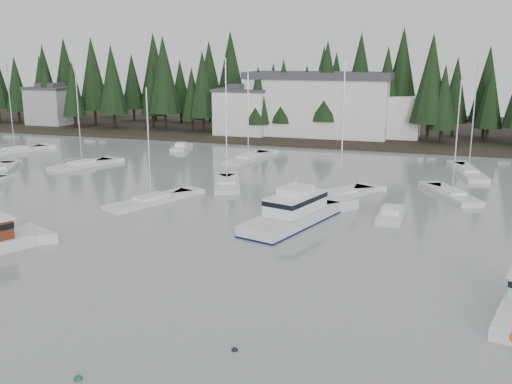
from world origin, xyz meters
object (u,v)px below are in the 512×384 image
harbor_inn (331,105)px  sailboat_9 (82,166)px  sailboat_3 (468,173)px  cabin_cruiser_center (293,215)px  sailboat_8 (248,159)px  sailboat_0 (340,196)px  runabout_1 (391,217)px  house_west (243,111)px  sailboat_7 (452,196)px  runabout_3 (181,148)px  house_far_west (51,105)px  sailboat_11 (15,151)px  sailboat_1 (151,202)px  sailboat_2 (227,185)px  sailboat_4 (1,170)px

harbor_inn → sailboat_9: (-25.82, -36.34, -5.70)m
sailboat_3 → sailboat_9: bearing=91.8°
cabin_cruiser_center → sailboat_8: (-13.73, 28.03, -0.69)m
cabin_cruiser_center → sailboat_0: 11.08m
harbor_inn → runabout_1: (14.94, -48.52, -5.64)m
house_west → sailboat_7: bearing=-44.9°
sailboat_9 → runabout_3: 18.06m
harbor_inn → sailboat_0: bearing=-77.6°
house_far_west → sailboat_7: (77.23, -37.08, -4.33)m
runabout_1 → sailboat_11: bearing=72.5°
harbor_inn → sailboat_1: size_ratio=2.50×
runabout_3 → sailboat_7: bearing=-126.4°
runabout_3 → sailboat_2: bearing=-154.4°
sailboat_9 → runabout_3: size_ratio=2.41×
house_far_west → sailboat_9: size_ratio=0.61×
cabin_cruiser_center → sailboat_11: sailboat_11 is taller
house_far_west → sailboat_2: bearing=-36.6°
sailboat_7 → runabout_1: size_ratio=2.18×
harbor_inn → runabout_3: bearing=-135.4°
house_far_west → cabin_cruiser_center: size_ratio=0.70×
house_west → sailboat_3: size_ratio=0.65×
sailboat_3 → sailboat_8: (-28.92, 0.65, -0.01)m
house_west → sailboat_11: sailboat_11 is taller
sailboat_1 → sailboat_4: bearing=93.9°
house_west → sailboat_4: bearing=-115.9°
sailboat_0 → sailboat_2: (-12.93, 1.01, 0.01)m
sailboat_1 → sailboat_3: (30.36, 24.84, 0.02)m
sailboat_4 → sailboat_9: bearing=-84.0°
house_far_west → runabout_3: size_ratio=1.48×
house_far_west → sailboat_8: bearing=-25.0°
sailboat_8 → sailboat_0: bearing=-129.6°
sailboat_11 → sailboat_2: bearing=-85.2°
sailboat_11 → sailboat_7: bearing=-76.8°
cabin_cruiser_center → runabout_1: bearing=-45.1°
sailboat_3 → sailboat_2: bearing=110.0°
sailboat_3 → cabin_cruiser_center: bearing=140.0°
sailboat_4 → runabout_1: sailboat_4 is taller
sailboat_3 → house_west: bearing=48.3°
sailboat_11 → runabout_1: 60.36m
house_west → house_far_west: 42.05m
sailboat_8 → sailboat_9: sailboat_9 is taller
house_far_west → sailboat_1: (48.88, -48.94, -4.35)m
house_far_west → sailboat_3: sailboat_3 is taller
cabin_cruiser_center → sailboat_11: bearing=81.3°
house_west → sailboat_7: (35.23, -35.08, -4.58)m
harbor_inn → runabout_1: size_ratio=5.15×
sailboat_2 → runabout_1: sailboat_2 is taller
house_west → sailboat_9: size_ratio=0.69×
sailboat_4 → sailboat_0: bearing=-119.5°
sailboat_1 → runabout_3: bearing=42.0°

